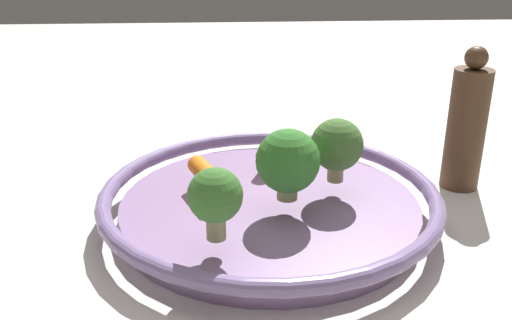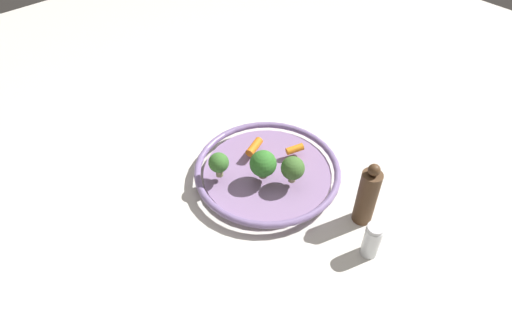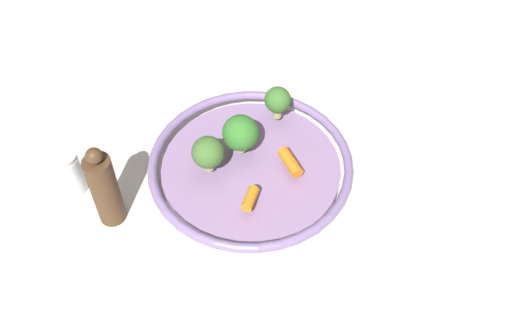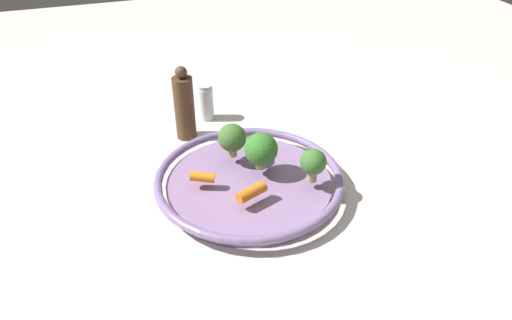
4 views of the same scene
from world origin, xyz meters
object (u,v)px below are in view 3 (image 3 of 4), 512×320
(serving_bowl, at_px, (251,167))
(salt_shaker, at_px, (72,173))
(broccoli_floret_edge, at_px, (208,153))
(broccoli_floret_mid, at_px, (278,100))
(baby_carrot_right, at_px, (250,199))
(baby_carrot_back, at_px, (290,162))
(broccoli_floret_small, at_px, (241,133))
(pepper_mill, at_px, (105,188))

(serving_bowl, bearing_deg, salt_shaker, 2.05)
(serving_bowl, xyz_separation_m, broccoli_floret_edge, (0.07, 0.01, 0.05))
(broccoli_floret_mid, xyz_separation_m, broccoli_floret_edge, (0.12, 0.11, 0.00))
(broccoli_floret_mid, relative_size, broccoli_floret_edge, 0.95)
(baby_carrot_right, bearing_deg, salt_shaker, -14.46)
(serving_bowl, bearing_deg, baby_carrot_back, 165.99)
(baby_carrot_back, bearing_deg, broccoli_floret_edge, -2.15)
(broccoli_floret_small, distance_m, broccoli_floret_mid, 0.10)
(broccoli_floret_mid, height_order, pepper_mill, pepper_mill)
(baby_carrot_right, height_order, broccoli_floret_edge, broccoli_floret_edge)
(baby_carrot_right, distance_m, salt_shaker, 0.29)
(broccoli_floret_edge, relative_size, pepper_mill, 0.41)
(serving_bowl, distance_m, broccoli_floret_small, 0.06)
(pepper_mill, bearing_deg, broccoli_floret_small, -155.25)
(serving_bowl, xyz_separation_m, baby_carrot_back, (-0.06, 0.02, 0.03))
(baby_carrot_back, relative_size, broccoli_floret_small, 0.78)
(broccoli_floret_edge, bearing_deg, baby_carrot_back, 177.85)
(serving_bowl, height_order, baby_carrot_right, baby_carrot_right)
(serving_bowl, height_order, broccoli_floret_edge, broccoli_floret_edge)
(broccoli_floret_edge, distance_m, salt_shaker, 0.22)
(baby_carrot_right, bearing_deg, baby_carrot_back, -135.77)
(baby_carrot_back, bearing_deg, salt_shaker, -0.90)
(broccoli_floret_small, distance_m, salt_shaker, 0.27)
(broccoli_floret_mid, relative_size, pepper_mill, 0.39)
(baby_carrot_back, distance_m, pepper_mill, 0.29)
(serving_bowl, distance_m, broccoli_floret_edge, 0.09)
(baby_carrot_back, relative_size, salt_shaker, 0.64)
(broccoli_floret_edge, distance_m, pepper_mill, 0.16)
(salt_shaker, relative_size, pepper_mill, 0.52)
(baby_carrot_back, height_order, baby_carrot_right, same)
(broccoli_floret_small, relative_size, pepper_mill, 0.43)
(broccoli_floret_small, height_order, broccoli_floret_edge, broccoli_floret_small)
(broccoli_floret_small, bearing_deg, salt_shaker, 7.85)
(baby_carrot_right, height_order, broccoli_floret_mid, broccoli_floret_mid)
(salt_shaker, bearing_deg, baby_carrot_right, 165.54)
(baby_carrot_back, height_order, salt_shaker, salt_shaker)
(baby_carrot_right, relative_size, pepper_mill, 0.26)
(salt_shaker, xyz_separation_m, pepper_mill, (-0.06, 0.06, 0.03))
(pepper_mill, bearing_deg, serving_bowl, -162.83)
(broccoli_floret_small, relative_size, broccoli_floret_mid, 1.10)
(broccoli_floret_small, bearing_deg, serving_bowl, 117.67)
(baby_carrot_back, height_order, broccoli_floret_mid, broccoli_floret_mid)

